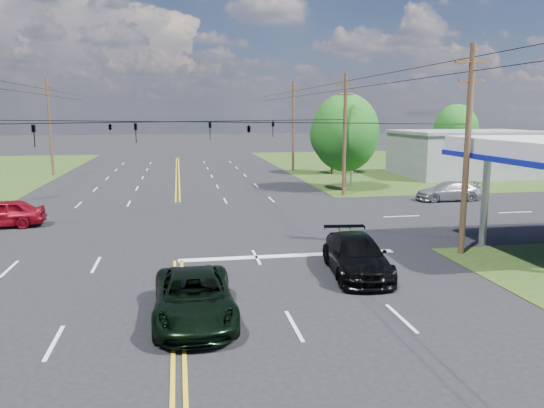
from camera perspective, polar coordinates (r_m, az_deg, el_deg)
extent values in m
plane|color=black|center=(31.74, -10.08, -2.18)|extent=(280.00, 280.00, 0.00)
cube|color=#253812|center=(72.35, 18.88, 4.07)|extent=(46.00, 48.00, 0.03)
cube|color=silver|center=(24.44, 1.80, -5.62)|extent=(10.00, 0.50, 0.02)
cube|color=slate|center=(59.31, 20.31, 5.00)|extent=(14.00, 10.00, 4.40)
cylinder|color=#A5A5AA|center=(28.16, 21.94, 0.56)|extent=(0.36, 0.36, 4.65)
cylinder|color=#3F2A1A|center=(25.60, 20.23, 5.29)|extent=(0.28, 0.28, 9.50)
cube|color=#3F2A1A|center=(25.64, 20.77, 14.11)|extent=(1.60, 0.12, 0.12)
cube|color=#3F2A1A|center=(25.58, 20.66, 12.33)|extent=(1.20, 0.10, 0.10)
cylinder|color=#3F2A1A|center=(42.12, 7.82, 7.30)|extent=(0.28, 0.28, 9.50)
cube|color=#3F2A1A|center=(42.14, 7.95, 12.67)|extent=(1.60, 0.12, 0.12)
cube|color=#3F2A1A|center=(42.11, 7.92, 11.59)|extent=(1.20, 0.10, 0.10)
cylinder|color=#3F2A1A|center=(60.53, -22.77, 7.59)|extent=(0.28, 0.28, 10.00)
cube|color=#3F2A1A|center=(60.58, -23.04, 11.55)|extent=(1.60, 0.12, 0.12)
cube|color=#3F2A1A|center=(60.55, -22.98, 10.80)|extent=(1.20, 0.10, 0.10)
cylinder|color=#3F2A1A|center=(60.47, 2.28, 8.33)|extent=(0.28, 0.28, 10.00)
cube|color=#3F2A1A|center=(60.51, 2.31, 12.30)|extent=(1.60, 0.12, 0.12)
cube|color=#3F2A1A|center=(60.48, 2.30, 11.55)|extent=(1.20, 0.10, 0.10)
imported|color=black|center=(27.41, -24.23, 6.70)|extent=(0.17, 0.21, 1.05)
imported|color=black|center=(29.73, -14.44, 7.42)|extent=(0.17, 0.21, 1.05)
imported|color=black|center=(32.58, -6.68, 7.83)|extent=(0.17, 0.21, 1.05)
imported|color=black|center=(36.15, 0.11, 8.07)|extent=(0.17, 0.21, 1.05)
imported|color=black|center=(34.02, -17.02, 8.02)|extent=(1.24, 0.26, 0.50)
imported|color=black|center=(28.63, -2.51, 8.18)|extent=(1.24, 0.26, 0.50)
cylinder|color=black|center=(31.88, 14.21, 13.82)|extent=(0.04, 100.00, 0.04)
cylinder|color=black|center=(31.84, 14.16, 12.74)|extent=(0.04, 100.00, 0.04)
cylinder|color=#3F2A1A|center=(45.50, 7.78, 3.56)|extent=(0.36, 0.36, 3.30)
ellipsoid|color=#144C14|center=(45.27, 7.87, 7.62)|extent=(5.70, 5.70, 6.60)
cylinder|color=#3F2A1A|center=(57.67, 6.52, 4.65)|extent=(0.36, 0.36, 2.86)
ellipsoid|color=#144C14|center=(57.49, 6.57, 7.43)|extent=(4.94, 4.94, 5.72)
cylinder|color=#3F2A1A|center=(70.00, 19.01, 5.16)|extent=(0.36, 0.36, 3.08)
ellipsoid|color=#144C14|center=(69.85, 19.15, 7.62)|extent=(5.32, 5.32, 6.16)
imported|color=black|center=(17.11, -8.39, -9.89)|extent=(2.51, 5.40, 1.50)
imported|color=black|center=(21.85, 9.07, -5.49)|extent=(2.74, 5.57, 1.56)
imported|color=maroon|center=(34.10, -27.13, -0.91)|extent=(4.85, 2.27, 1.60)
imported|color=#A5A4A9|center=(41.87, 18.43, 1.32)|extent=(4.89, 2.02, 1.42)
cylinder|color=#A5A5AA|center=(48.06, 8.59, 6.18)|extent=(0.20, 0.20, 7.17)
cube|color=#F9FF1A|center=(47.98, 8.68, 9.74)|extent=(1.99, 0.47, 0.99)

